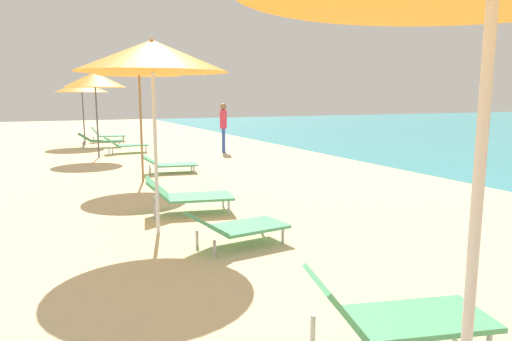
% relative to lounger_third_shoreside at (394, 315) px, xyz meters
% --- Properties ---
extents(lounger_third_shoreside, '(1.42, 0.86, 0.67)m').
position_rel_lounger_third_shoreside_xyz_m(lounger_third_shoreside, '(0.00, 0.00, 0.00)').
color(lounger_third_shoreside, '#4CA572').
rests_on(lounger_third_shoreside, ground).
extents(umbrella_fourth, '(2.02, 2.02, 2.69)m').
position_rel_lounger_third_shoreside_xyz_m(umbrella_fourth, '(-0.84, 3.86, 2.08)').
color(umbrella_fourth, silver).
rests_on(umbrella_fourth, ground).
extents(lounger_fourth_shoreside, '(1.50, 0.94, 0.60)m').
position_rel_lounger_third_shoreside_xyz_m(lounger_fourth_shoreside, '(-0.13, 4.80, -0.04)').
color(lounger_fourth_shoreside, '#4CA572').
rests_on(lounger_fourth_shoreside, ground).
extents(lounger_fourth_inland, '(1.32, 0.75, 0.47)m').
position_rel_lounger_third_shoreside_xyz_m(lounger_fourth_inland, '(-0.04, 2.89, -0.08)').
color(lounger_fourth_inland, '#4CA572').
rests_on(lounger_fourth_inland, ground).
extents(umbrella_fifth, '(1.85, 1.85, 2.77)m').
position_rel_lounger_third_shoreside_xyz_m(umbrella_fifth, '(-0.23, 8.02, 2.18)').
color(umbrella_fifth, olive).
rests_on(umbrella_fifth, ground).
extents(lounger_fifth_shoreside, '(1.42, 0.84, 0.46)m').
position_rel_lounger_third_shoreside_xyz_m(lounger_fifth_shoreside, '(0.61, 8.94, -0.11)').
color(lounger_fifth_shoreside, '#4CA572').
rests_on(lounger_fifth_shoreside, ground).
extents(umbrella_sixth, '(1.85, 1.85, 2.68)m').
position_rel_lounger_third_shoreside_xyz_m(umbrella_sixth, '(-0.67, 12.69, 2.05)').
color(umbrella_sixth, '#4C4C51').
rests_on(umbrella_sixth, ground).
extents(lounger_sixth_shoreside, '(1.43, 0.70, 0.55)m').
position_rel_lounger_third_shoreside_xyz_m(lounger_sixth_shoreside, '(0.31, 13.65, -0.05)').
color(lounger_sixth_shoreside, '#4CA572').
rests_on(lounger_sixth_shoreside, ground).
extents(umbrella_farthest, '(1.98, 1.98, 2.53)m').
position_rel_lounger_third_shoreside_xyz_m(umbrella_farthest, '(-0.74, 16.94, 1.92)').
color(umbrella_farthest, '#4C4C51').
rests_on(umbrella_farthest, ground).
extents(lounger_farthest_shoreside, '(1.42, 0.72, 0.64)m').
position_rel_lounger_third_shoreside_xyz_m(lounger_farthest_shoreside, '(0.24, 17.98, -0.04)').
color(lounger_farthest_shoreside, '#4CA572').
rests_on(lounger_farthest_shoreside, ground).
extents(lounger_farthest_inland, '(1.61, 0.77, 0.56)m').
position_rel_lounger_third_shoreside_xyz_m(lounger_farthest_inland, '(-0.31, 15.75, -0.04)').
color(lounger_farthest_inland, '#4CA572').
rests_on(lounger_farthest_inland, ground).
extents(person_walking_near, '(0.35, 0.42, 1.66)m').
position_rel_lounger_third_shoreside_xyz_m(person_walking_near, '(3.37, 12.42, 0.67)').
color(person_walking_near, '#334CB2').
rests_on(person_walking_near, ground).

